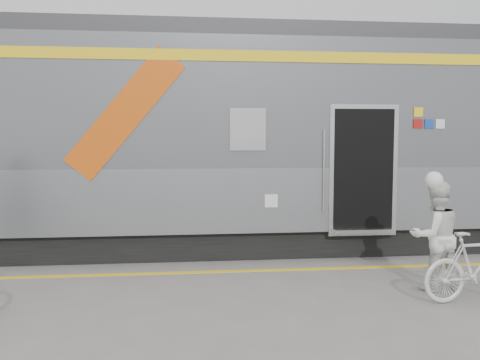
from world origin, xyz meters
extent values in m
plane|color=slate|center=(0.00, 0.00, 0.00)|extent=(90.00, 90.00, 0.00)
cube|color=black|center=(0.30, 4.20, 0.25)|extent=(24.00, 2.70, 0.50)
cube|color=#9EA0A5|center=(0.30, 4.20, 1.05)|extent=(24.00, 3.00, 1.10)
cube|color=slate|center=(0.30, 4.20, 2.70)|extent=(24.00, 3.00, 2.20)
cube|color=#38383A|center=(0.30, 4.20, 3.95)|extent=(24.00, 2.64, 0.30)
cube|color=yellow|center=(0.30, 2.69, 3.45)|extent=(24.00, 0.02, 0.18)
cube|color=#D7530C|center=(-1.50, 2.69, 2.50)|extent=(1.96, 0.01, 2.19)
cube|color=black|center=(0.50, 2.69, 2.25)|extent=(0.55, 0.02, 0.65)
cube|color=black|center=(2.50, 2.90, 1.55)|extent=(1.05, 0.45, 2.10)
cube|color=silver|center=(2.50, 2.69, 1.55)|extent=(1.20, 0.02, 2.25)
cylinder|color=silver|center=(1.80, 2.67, 1.55)|extent=(0.04, 0.04, 1.40)
cube|color=silver|center=(2.50, 2.65, 0.52)|extent=(1.05, 0.25, 0.06)
cube|color=yellow|center=(3.45, 2.69, 2.55)|extent=(0.16, 0.01, 0.16)
cube|color=#A31412|center=(3.45, 2.69, 2.35)|extent=(0.16, 0.01, 0.16)
cube|color=#18419C|center=(3.65, 2.69, 2.35)|extent=(0.16, 0.01, 0.16)
cube|color=silver|center=(3.85, 2.69, 2.35)|extent=(0.16, 0.01, 0.16)
cube|color=silver|center=(0.90, 2.69, 1.05)|extent=(0.22, 0.01, 0.22)
cube|color=yellow|center=(0.00, 2.15, 0.00)|extent=(24.00, 0.12, 0.01)
imported|color=white|center=(2.90, 0.92, 0.76)|extent=(0.80, 0.65, 1.51)
imported|color=silver|center=(3.20, 0.37, 0.46)|extent=(1.56, 0.60, 0.92)
sphere|color=white|center=(2.90, 0.92, 1.63)|extent=(0.24, 0.24, 0.24)
camera|label=1|loc=(-0.55, -5.69, 2.12)|focal=38.00mm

